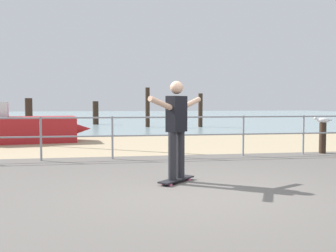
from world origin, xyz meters
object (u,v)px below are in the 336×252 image
at_px(bollard_short, 323,138).
at_px(skateboarder, 177,124).
at_px(sailboat, 13,128).
at_px(seagull, 322,120).
at_px(skateboard, 176,180).

bearing_deg(bollard_short, skateboarder, -146.06).
distance_m(sailboat, skateboarder, 8.45).
height_order(sailboat, seagull, sailboat).
bearing_deg(seagull, skateboard, -145.90).
bearing_deg(skateboard, skateboarder, -69.44).
bearing_deg(sailboat, bollard_short, -25.55).
bearing_deg(skateboard, seagull, 34.10).
bearing_deg(seagull, sailboat, 154.46).
bearing_deg(skateboarder, seagull, 34.10).
height_order(sailboat, skateboarder, sailboat).
relative_size(skateboard, seagull, 1.58).
relative_size(sailboat, skateboard, 8.09).
xyz_separation_m(skateboard, skateboarder, (0.00, -0.00, 0.95)).
xyz_separation_m(sailboat, bollard_short, (8.82, -4.21, -0.11)).
bearing_deg(sailboat, seagull, -25.54).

